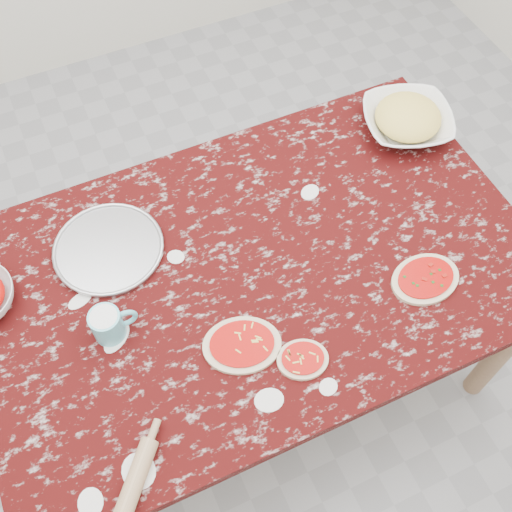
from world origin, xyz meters
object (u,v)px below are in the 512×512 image
(pizza_tray, at_px, (109,249))
(cheese_bowl, at_px, (407,122))
(rolling_pin, at_px, (133,488))
(worktable, at_px, (256,280))
(flour_mug, at_px, (109,324))

(pizza_tray, bearing_deg, cheese_bowl, 3.05)
(cheese_bowl, xyz_separation_m, rolling_pin, (-1.18, -0.72, -0.01))
(pizza_tray, height_order, cheese_bowl, cheese_bowl)
(rolling_pin, bearing_deg, worktable, 40.71)
(flour_mug, relative_size, rolling_pin, 0.56)
(rolling_pin, bearing_deg, flour_mug, 79.79)
(worktable, height_order, flour_mug, flour_mug)
(cheese_bowl, distance_m, flour_mug, 1.15)
(pizza_tray, xyz_separation_m, rolling_pin, (-0.14, -0.66, 0.02))
(pizza_tray, xyz_separation_m, cheese_bowl, (1.04, 0.06, 0.03))
(worktable, distance_m, rolling_pin, 0.68)
(worktable, relative_size, cheese_bowl, 5.56)
(worktable, relative_size, rolling_pin, 7.14)
(pizza_tray, distance_m, cheese_bowl, 1.04)
(worktable, relative_size, pizza_tray, 5.10)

